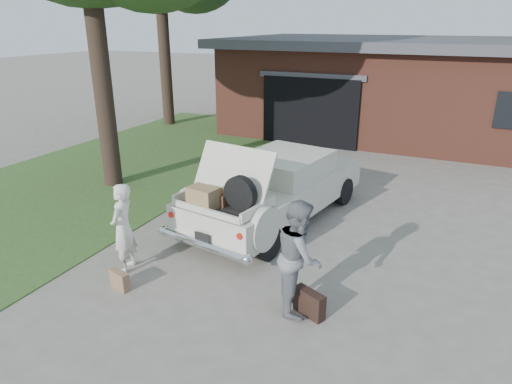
% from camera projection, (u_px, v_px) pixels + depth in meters
% --- Properties ---
extents(ground, '(90.00, 90.00, 0.00)m').
position_uv_depth(ground, '(241.00, 263.00, 7.78)').
color(ground, gray).
rests_on(ground, ground).
extents(grass_strip, '(6.00, 16.00, 0.02)m').
position_uv_depth(grass_strip, '(111.00, 171.00, 12.49)').
color(grass_strip, '#2D4C1E').
rests_on(grass_strip, ground).
extents(house, '(12.80, 7.80, 3.30)m').
position_uv_depth(house, '(406.00, 86.00, 16.54)').
color(house, brown).
rests_on(house, ground).
extents(sedan, '(2.57, 4.92, 1.83)m').
position_uv_depth(sedan, '(276.00, 188.00, 9.28)').
color(sedan, beige).
rests_on(sedan, ground).
extents(woman_left, '(0.49, 0.62, 1.51)m').
position_uv_depth(woman_left, '(123.00, 228.00, 7.33)').
color(woman_left, silver).
rests_on(woman_left, ground).
extents(woman_right, '(0.86, 0.97, 1.65)m').
position_uv_depth(woman_right, '(299.00, 256.00, 6.32)').
color(woman_right, slate).
rests_on(woman_right, ground).
extents(suitcase_left, '(0.40, 0.23, 0.29)m').
position_uv_depth(suitcase_left, '(120.00, 280.00, 7.01)').
color(suitcase_left, '#926A4A').
rests_on(suitcase_left, ground).
extents(suitcase_right, '(0.51, 0.35, 0.38)m').
position_uv_depth(suitcase_right, '(309.00, 303.00, 6.36)').
color(suitcase_right, black).
rests_on(suitcase_right, ground).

